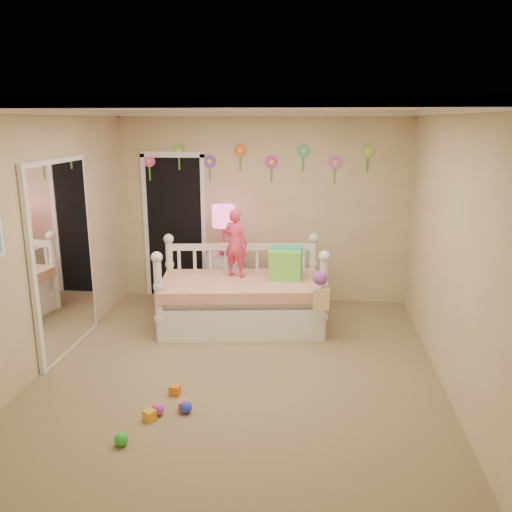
# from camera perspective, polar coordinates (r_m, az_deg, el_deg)

# --- Properties ---
(floor) EXTENTS (4.00, 4.50, 0.01)m
(floor) POSITION_cam_1_polar(r_m,az_deg,el_deg) (5.51, -1.78, -12.19)
(floor) COLOR #7F684C
(floor) RESTS_ON ground
(ceiling) EXTENTS (4.00, 4.50, 0.01)m
(ceiling) POSITION_cam_1_polar(r_m,az_deg,el_deg) (4.92, -2.03, 15.96)
(ceiling) COLOR white
(ceiling) RESTS_ON floor
(back_wall) EXTENTS (4.00, 0.01, 2.60)m
(back_wall) POSITION_cam_1_polar(r_m,az_deg,el_deg) (7.25, 0.70, 5.20)
(back_wall) COLOR tan
(back_wall) RESTS_ON floor
(left_wall) EXTENTS (0.01, 4.50, 2.60)m
(left_wall) POSITION_cam_1_polar(r_m,az_deg,el_deg) (5.70, -22.21, 1.53)
(left_wall) COLOR tan
(left_wall) RESTS_ON floor
(right_wall) EXTENTS (0.01, 4.50, 2.60)m
(right_wall) POSITION_cam_1_polar(r_m,az_deg,el_deg) (5.17, 20.61, 0.42)
(right_wall) COLOR tan
(right_wall) RESTS_ON floor
(crown_molding) EXTENTS (4.00, 4.50, 0.06)m
(crown_molding) POSITION_cam_1_polar(r_m,az_deg,el_deg) (4.92, -2.02, 15.61)
(crown_molding) COLOR white
(crown_molding) RESTS_ON ceiling
(daybed) EXTENTS (2.11, 1.33, 1.08)m
(daybed) POSITION_cam_1_polar(r_m,az_deg,el_deg) (6.40, -1.60, -3.12)
(daybed) COLOR white
(daybed) RESTS_ON floor
(pillow_turquoise) EXTENTS (0.39, 0.14, 0.39)m
(pillow_turquoise) POSITION_cam_1_polar(r_m,az_deg,el_deg) (6.44, 3.33, -0.66)
(pillow_turquoise) COLOR #25BA93
(pillow_turquoise) RESTS_ON daybed
(pillow_lime) EXTENTS (0.39, 0.15, 0.36)m
(pillow_lime) POSITION_cam_1_polar(r_m,az_deg,el_deg) (6.30, 3.16, -1.10)
(pillow_lime) COLOR #76E445
(pillow_lime) RESTS_ON daybed
(child) EXTENTS (0.36, 0.29, 0.85)m
(child) POSITION_cam_1_polar(r_m,az_deg,el_deg) (6.41, -2.25, 1.42)
(child) COLOR #F3375C
(child) RESTS_ON daybed
(nightstand) EXTENTS (0.46, 0.36, 0.72)m
(nightstand) POSITION_cam_1_polar(r_m,az_deg,el_deg) (7.18, -3.48, -2.64)
(nightstand) COLOR white
(nightstand) RESTS_ON floor
(table_lamp) EXTENTS (0.31, 0.31, 0.68)m
(table_lamp) POSITION_cam_1_polar(r_m,az_deg,el_deg) (6.98, -3.58, 3.71)
(table_lamp) COLOR #D31C5F
(table_lamp) RESTS_ON nightstand
(closet_doorway) EXTENTS (0.90, 0.04, 2.07)m
(closet_doorway) POSITION_cam_1_polar(r_m,az_deg,el_deg) (7.51, -8.86, 3.30)
(closet_doorway) COLOR black
(closet_doorway) RESTS_ON back_wall
(flower_decals) EXTENTS (3.40, 0.02, 0.50)m
(flower_decals) POSITION_cam_1_polar(r_m,az_deg,el_deg) (7.17, -0.02, 10.25)
(flower_decals) COLOR #B2668C
(flower_decals) RESTS_ON back_wall
(mirror_closet) EXTENTS (0.07, 1.30, 2.10)m
(mirror_closet) POSITION_cam_1_polar(r_m,az_deg,el_deg) (6.00, -20.30, -0.15)
(mirror_closet) COLOR white
(mirror_closet) RESTS_ON left_wall
(hanging_bag) EXTENTS (0.20, 0.16, 0.36)m
(hanging_bag) POSITION_cam_1_polar(r_m,az_deg,el_deg) (5.80, 6.96, -3.88)
(hanging_bag) COLOR beige
(hanging_bag) RESTS_ON daybed
(toy_scatter) EXTENTS (0.80, 1.30, 0.11)m
(toy_scatter) POSITION_cam_1_polar(r_m,az_deg,el_deg) (4.86, -8.69, -15.57)
(toy_scatter) COLOR #996666
(toy_scatter) RESTS_ON floor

